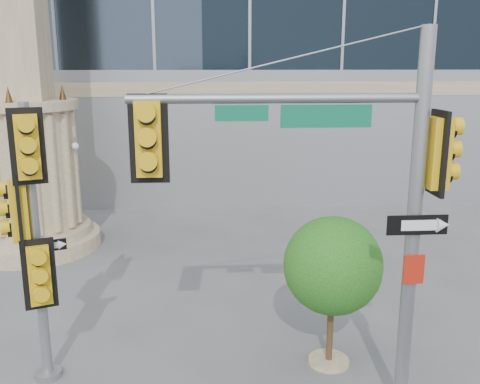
{
  "coord_description": "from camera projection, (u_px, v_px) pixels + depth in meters",
  "views": [
    {
      "loc": [
        -0.39,
        -9.26,
        6.25
      ],
      "look_at": [
        0.57,
        2.0,
        3.53
      ],
      "focal_mm": 40.0,
      "sensor_mm": 36.0,
      "label": 1
    }
  ],
  "objects": [
    {
      "name": "monument",
      "position": [
        21.0,
        87.0,
        17.4
      ],
      "size": [
        4.4,
        4.4,
        16.6
      ],
      "color": "gray",
      "rests_on": "ground"
    },
    {
      "name": "main_signal_pole",
      "position": [
        345.0,
        187.0,
        8.94
      ],
      "size": [
        5.32,
        0.64,
        6.85
      ],
      "rotation": [
        0.0,
        0.0,
        -0.01
      ],
      "color": "slate",
      "rests_on": "ground"
    },
    {
      "name": "secondary_signal_pole",
      "position": [
        31.0,
        226.0,
        10.06
      ],
      "size": [
        1.05,
        0.75,
        5.58
      ],
      "rotation": [
        0.0,
        0.0,
        0.33
      ],
      "color": "slate",
      "rests_on": "ground"
    },
    {
      "name": "street_tree",
      "position": [
        334.0,
        269.0,
        10.99
      ],
      "size": [
        2.08,
        2.03,
        3.24
      ],
      "color": "gray",
      "rests_on": "ground"
    }
  ]
}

